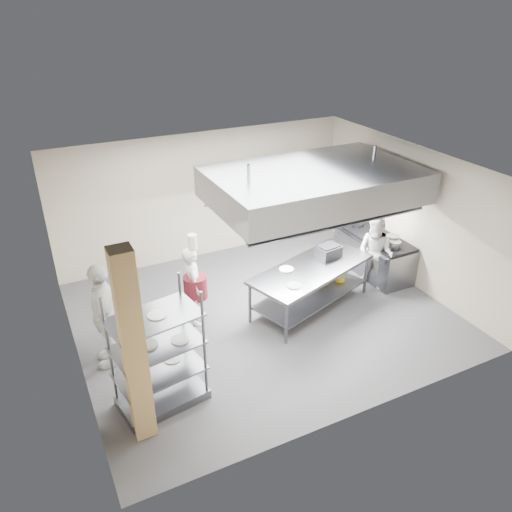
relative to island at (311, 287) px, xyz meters
name	(u,v)px	position (x,y,z in m)	size (l,w,h in m)	color
floor	(263,315)	(-1.00, 0.15, -0.46)	(7.00, 7.00, 0.00)	#38383B
ceiling	(264,170)	(-1.00, 0.15, 2.54)	(7.00, 7.00, 0.00)	silver
wall_back	(205,196)	(-1.00, 3.15, 1.04)	(7.00, 7.00, 0.00)	#AFA08A
wall_left	(66,292)	(-4.50, 0.15, 1.04)	(6.00, 6.00, 0.00)	#AFA08A
wall_right	(409,215)	(2.50, 0.15, 1.04)	(6.00, 6.00, 0.00)	#AFA08A
column	(134,349)	(-3.90, -1.75, 1.04)	(0.30, 0.30, 3.00)	tan
exhaust_hood	(314,185)	(0.30, 0.55, 1.94)	(4.00, 2.50, 0.60)	slate
hood_strip_a	(273,208)	(-0.60, 0.55, 1.62)	(1.60, 0.12, 0.04)	white
hood_strip_b	(351,193)	(1.20, 0.55, 1.62)	(1.60, 0.12, 0.04)	white
wall_shelf	(276,186)	(0.80, 2.99, 1.04)	(1.50, 0.28, 0.04)	slate
island	(311,287)	(0.00, 0.00, 0.00)	(2.65, 1.10, 0.91)	gray
island_worktop	(312,269)	(0.00, 0.00, 0.42)	(2.65, 1.10, 0.06)	slate
island_undershelf	(310,294)	(0.00, 0.00, -0.16)	(2.44, 0.99, 0.04)	slate
pass_rack	(158,351)	(-3.48, -1.27, 0.53)	(1.31, 0.76, 1.97)	slate
cooking_range	(373,254)	(2.08, 0.65, -0.04)	(0.80, 2.00, 0.84)	slate
range_top	(375,236)	(2.08, 0.65, 0.41)	(0.78, 1.96, 0.06)	black
chef_head	(194,286)	(-2.27, 0.55, 0.34)	(0.58, 0.38, 1.60)	white
chef_line	(375,254)	(1.60, 0.04, 0.37)	(0.80, 0.62, 1.65)	silver
chef_plating	(104,315)	(-4.00, 0.07, 0.50)	(1.12, 0.47, 1.91)	white
griddle	(328,251)	(0.55, 0.26, 0.57)	(0.47, 0.36, 0.23)	slate
wicker_basket	(324,279)	(0.49, 0.26, -0.06)	(0.34, 0.23, 0.15)	brown
stockpot	(393,240)	(2.13, 0.15, 0.54)	(0.28, 0.28, 0.19)	gray
plate_stack	(160,370)	(-3.48, -1.27, 0.17)	(0.28, 0.28, 0.05)	white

